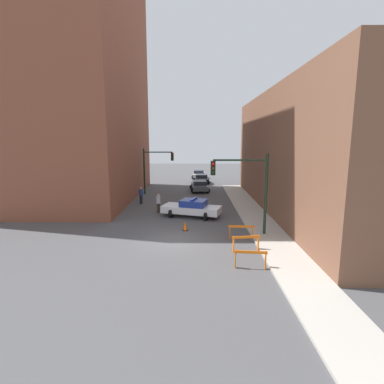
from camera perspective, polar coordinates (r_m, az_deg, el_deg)
ground_plane at (r=18.90m, az=-3.63°, el=-9.19°), size 120.00×120.00×0.00m
sidewalk_right at (r=19.45m, az=15.14°, el=-8.79°), size 2.40×44.00×0.12m
building_corner_left at (r=35.00m, az=-23.19°, el=18.93°), size 14.00×20.00×24.22m
building_right at (r=28.49m, az=25.77°, el=6.89°), size 12.00×28.00×10.30m
traffic_light_near at (r=19.35m, az=10.60°, el=1.88°), size 3.64×0.35×5.20m
traffic_light_far at (r=34.19m, az=-7.29°, el=5.20°), size 3.44×0.35×5.20m
police_car at (r=24.31m, az=-0.02°, el=-3.04°), size 5.04×3.18×1.52m
parked_car_near at (r=36.19m, az=1.44°, el=1.20°), size 2.47×4.42×1.31m
parked_car_mid at (r=42.80m, az=1.83°, el=2.56°), size 2.28×4.30×1.31m
parked_car_far at (r=48.37m, az=1.33°, el=3.42°), size 2.39×4.37×1.31m
pedestrian_crossing at (r=25.69m, az=-6.41°, el=-2.08°), size 0.37×0.37×1.66m
pedestrian_corner at (r=29.55m, az=-9.70°, el=-0.58°), size 0.46×0.46×1.66m
barrier_front at (r=15.09m, az=11.09°, el=-11.94°), size 1.60×0.30×0.90m
barrier_mid at (r=17.20m, az=10.25°, el=-9.13°), size 1.59×0.39×0.90m
barrier_back at (r=19.15m, az=9.38°, el=-7.12°), size 1.60×0.22×0.90m
traffic_cone at (r=20.78m, az=-1.30°, el=-6.47°), size 0.36×0.36×0.66m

